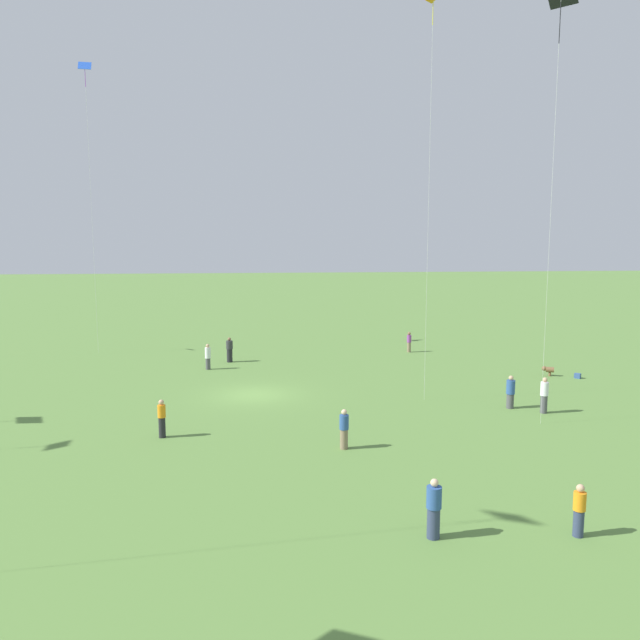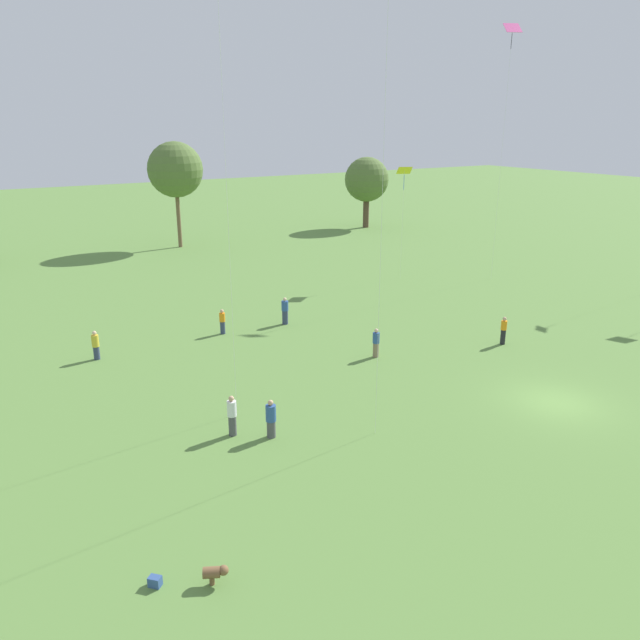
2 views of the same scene
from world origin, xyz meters
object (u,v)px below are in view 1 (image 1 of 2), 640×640
(dog_0, at_px, (548,370))
(kite_3, at_px, (432,36))
(person_8, at_px, (544,395))
(kite_4, at_px, (86,85))
(person_9, at_px, (344,429))
(picnic_bag_0, at_px, (578,376))
(kite_2, at_px, (561,10))
(person_1, at_px, (208,357))
(person_2, at_px, (409,342))
(person_3, at_px, (162,418))
(person_4, at_px, (579,510))
(person_5, at_px, (510,392))
(person_6, at_px, (230,350))
(person_7, at_px, (434,509))

(dog_0, bearing_deg, kite_3, 144.63)
(person_8, height_order, kite_4, kite_4)
(person_9, height_order, picnic_bag_0, person_9)
(person_9, xyz_separation_m, kite_4, (15.73, -23.69, 18.92))
(person_9, height_order, kite_4, kite_4)
(kite_2, relative_size, dog_0, 26.14)
(person_8, bearing_deg, picnic_bag_0, -91.45)
(kite_3, bearing_deg, person_1, -34.65)
(person_2, relative_size, picnic_bag_0, 3.59)
(person_2, relative_size, dog_0, 2.07)
(person_2, relative_size, kite_3, 0.07)
(person_8, xyz_separation_m, person_9, (10.78, 4.27, -0.07))
(person_1, height_order, kite_3, kite_3)
(kite_3, bearing_deg, person_8, 152.29)
(person_3, relative_size, kite_4, 0.08)
(person_4, distance_m, person_9, 10.19)
(person_9, distance_m, kite_2, 20.49)
(kite_4, xyz_separation_m, picnic_bag_0, (-32.18, 12.20, -19.60))
(person_4, bearing_deg, person_5, -64.14)
(person_3, xyz_separation_m, person_8, (-18.59, -1.97, 0.05))
(person_1, height_order, person_6, person_6)
(person_2, xyz_separation_m, kite_3, (2.64, 14.02, 18.10))
(person_7, height_order, person_9, person_7)
(person_1, distance_m, person_2, 15.69)
(person_5, distance_m, kite_2, 18.02)
(dog_0, distance_m, picnic_bag_0, 1.77)
(dog_0, xyz_separation_m, picnic_bag_0, (-1.53, 0.85, -0.25))
(person_7, bearing_deg, dog_0, 14.26)
(person_3, height_order, person_8, person_8)
(dog_0, bearing_deg, picnic_bag_0, -92.30)
(kite_4, relative_size, dog_0, 28.31)
(kite_3, bearing_deg, person_3, 23.01)
(kite_3, bearing_deg, kite_2, 134.62)
(person_9, xyz_separation_m, kite_3, (-5.45, -7.34, 18.05))
(picnic_bag_0, bearing_deg, person_1, -12.27)
(person_7, bearing_deg, picnic_bag_0, 10.18)
(person_5, bearing_deg, person_6, -139.35)
(person_4, bearing_deg, person_3, 2.71)
(person_3, height_order, person_7, person_7)
(person_1, relative_size, person_8, 0.94)
(person_5, relative_size, person_6, 0.97)
(person_5, relative_size, person_9, 1.01)
(person_2, xyz_separation_m, person_9, (8.09, 21.36, 0.05))
(person_9, height_order, kite_2, kite_2)
(kite_2, distance_m, kite_3, 6.48)
(person_4, xyz_separation_m, person_6, (11.35, -27.26, 0.06))
(kite_4, xyz_separation_m, dog_0, (-30.65, 11.34, -19.35))
(person_2, distance_m, kite_3, 23.05)
(person_9, xyz_separation_m, picnic_bag_0, (-16.46, -11.50, -0.69))
(person_7, relative_size, kite_3, 0.09)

